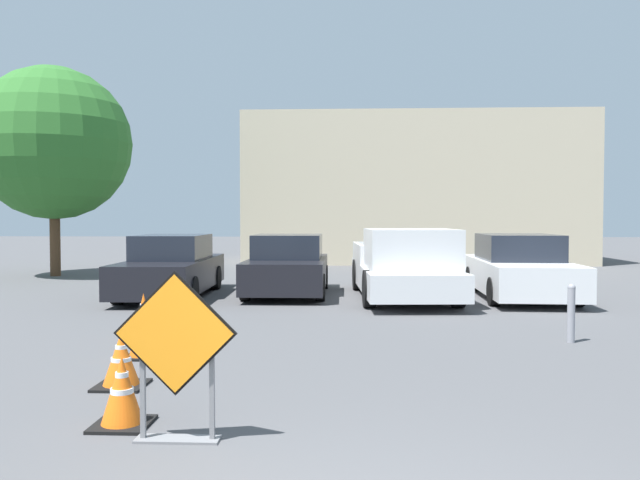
{
  "coord_description": "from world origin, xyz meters",
  "views": [
    {
      "loc": [
        -0.11,
        -2.92,
        1.85
      ],
      "look_at": [
        -0.83,
        12.87,
        1.29
      ],
      "focal_mm": 35.0,
      "sensor_mm": 36.0,
      "label": 1
    }
  ],
  "objects_px": {
    "road_closed_sign": "(176,349)",
    "traffic_cone_second": "(121,361)",
    "traffic_cone_fourth": "(144,317)",
    "parked_car_third": "(519,269)",
    "traffic_cone_third": "(142,331)",
    "bollard_nearest": "(571,311)",
    "parked_car_nearest": "(172,268)",
    "traffic_cone_nearest": "(122,392)",
    "parked_car_second": "(288,267)",
    "pickup_truck": "(404,268)"
  },
  "relations": [
    {
      "from": "road_closed_sign",
      "to": "traffic_cone_second",
      "type": "xyz_separation_m",
      "value": [
        -1.07,
        1.65,
        -0.49
      ]
    },
    {
      "from": "traffic_cone_third",
      "to": "bollard_nearest",
      "type": "distance_m",
      "value": 6.17
    },
    {
      "from": "traffic_cone_third",
      "to": "bollard_nearest",
      "type": "xyz_separation_m",
      "value": [
        6.03,
        1.29,
        0.1
      ]
    },
    {
      "from": "parked_car_third",
      "to": "traffic_cone_nearest",
      "type": "bearing_deg",
      "value": 58.94
    },
    {
      "from": "road_closed_sign",
      "to": "parked_car_second",
      "type": "distance_m",
      "value": 10.0
    },
    {
      "from": "traffic_cone_fourth",
      "to": "pickup_truck",
      "type": "relative_size",
      "value": 0.13
    },
    {
      "from": "traffic_cone_second",
      "to": "parked_car_third",
      "type": "xyz_separation_m",
      "value": [
        6.45,
        7.98,
        0.38
      ]
    },
    {
      "from": "parked_car_nearest",
      "to": "pickup_truck",
      "type": "distance_m",
      "value": 5.47
    },
    {
      "from": "traffic_cone_nearest",
      "to": "traffic_cone_third",
      "type": "distance_m",
      "value": 2.76
    },
    {
      "from": "traffic_cone_fourth",
      "to": "parked_car_nearest",
      "type": "bearing_deg",
      "value": 101.54
    },
    {
      "from": "parked_car_nearest",
      "to": "pickup_truck",
      "type": "relative_size",
      "value": 0.88
    },
    {
      "from": "traffic_cone_fourth",
      "to": "pickup_truck",
      "type": "distance_m",
      "value": 6.49
    },
    {
      "from": "traffic_cone_nearest",
      "to": "parked_car_second",
      "type": "relative_size",
      "value": 0.16
    },
    {
      "from": "pickup_truck",
      "to": "road_closed_sign",
      "type": "bearing_deg",
      "value": 70.16
    },
    {
      "from": "traffic_cone_second",
      "to": "parked_car_nearest",
      "type": "relative_size",
      "value": 0.13
    },
    {
      "from": "traffic_cone_fourth",
      "to": "bollard_nearest",
      "type": "height_order",
      "value": "bollard_nearest"
    },
    {
      "from": "traffic_cone_nearest",
      "to": "pickup_truck",
      "type": "height_order",
      "value": "pickup_truck"
    },
    {
      "from": "traffic_cone_nearest",
      "to": "pickup_truck",
      "type": "bearing_deg",
      "value": 69.35
    },
    {
      "from": "parked_car_second",
      "to": "traffic_cone_third",
      "type": "bearing_deg",
      "value": 79.21
    },
    {
      "from": "road_closed_sign",
      "to": "bollard_nearest",
      "type": "height_order",
      "value": "road_closed_sign"
    },
    {
      "from": "traffic_cone_third",
      "to": "traffic_cone_nearest",
      "type": "bearing_deg",
      "value": -74.96
    },
    {
      "from": "traffic_cone_second",
      "to": "bollard_nearest",
      "type": "xyz_separation_m",
      "value": [
        5.79,
        2.69,
        0.18
      ]
    },
    {
      "from": "traffic_cone_third",
      "to": "pickup_truck",
      "type": "bearing_deg",
      "value": 56.45
    },
    {
      "from": "traffic_cone_second",
      "to": "parked_car_second",
      "type": "xyz_separation_m",
      "value": [
        1.02,
        8.35,
        0.38
      ]
    },
    {
      "from": "pickup_truck",
      "to": "traffic_cone_second",
      "type": "bearing_deg",
      "value": 59.81
    },
    {
      "from": "road_closed_sign",
      "to": "traffic_cone_nearest",
      "type": "distance_m",
      "value": 0.85
    },
    {
      "from": "traffic_cone_third",
      "to": "parked_car_third",
      "type": "height_order",
      "value": "parked_car_third"
    },
    {
      "from": "traffic_cone_second",
      "to": "pickup_truck",
      "type": "xyz_separation_m",
      "value": [
        3.75,
        7.42,
        0.44
      ]
    },
    {
      "from": "road_closed_sign",
      "to": "traffic_cone_fourth",
      "type": "relative_size",
      "value": 2.01
    },
    {
      "from": "pickup_truck",
      "to": "bollard_nearest",
      "type": "height_order",
      "value": "pickup_truck"
    },
    {
      "from": "road_closed_sign",
      "to": "traffic_cone_fourth",
      "type": "xyz_separation_m",
      "value": [
        -1.7,
        4.29,
        -0.43
      ]
    },
    {
      "from": "parked_car_third",
      "to": "parked_car_nearest",
      "type": "bearing_deg",
      "value": 2.47
    },
    {
      "from": "traffic_cone_third",
      "to": "bollard_nearest",
      "type": "relative_size",
      "value": 0.85
    },
    {
      "from": "traffic_cone_nearest",
      "to": "road_closed_sign",
      "type": "bearing_deg",
      "value": -32.65
    },
    {
      "from": "road_closed_sign",
      "to": "traffic_cone_fourth",
      "type": "distance_m",
      "value": 4.64
    },
    {
      "from": "traffic_cone_nearest",
      "to": "parked_car_second",
      "type": "xyz_separation_m",
      "value": [
        0.54,
        9.62,
        0.36
      ]
    },
    {
      "from": "road_closed_sign",
      "to": "parked_car_nearest",
      "type": "bearing_deg",
      "value": 106.21
    },
    {
      "from": "traffic_cone_third",
      "to": "parked_car_nearest",
      "type": "height_order",
      "value": "parked_car_nearest"
    },
    {
      "from": "road_closed_sign",
      "to": "pickup_truck",
      "type": "relative_size",
      "value": 0.26
    },
    {
      "from": "traffic_cone_second",
      "to": "traffic_cone_nearest",
      "type": "bearing_deg",
      "value": -69.34
    },
    {
      "from": "traffic_cone_second",
      "to": "parked_car_third",
      "type": "relative_size",
      "value": 0.13
    },
    {
      "from": "traffic_cone_second",
      "to": "traffic_cone_third",
      "type": "height_order",
      "value": "traffic_cone_third"
    },
    {
      "from": "traffic_cone_nearest",
      "to": "parked_car_nearest",
      "type": "bearing_deg",
      "value": 103.39
    },
    {
      "from": "road_closed_sign",
      "to": "bollard_nearest",
      "type": "xyz_separation_m",
      "value": [
        4.72,
        4.34,
        -0.31
      ]
    },
    {
      "from": "road_closed_sign",
      "to": "parked_car_second",
      "type": "height_order",
      "value": "parked_car_second"
    },
    {
      "from": "traffic_cone_nearest",
      "to": "traffic_cone_third",
      "type": "bearing_deg",
      "value": 105.04
    },
    {
      "from": "traffic_cone_fourth",
      "to": "parked_car_third",
      "type": "relative_size",
      "value": 0.15
    },
    {
      "from": "traffic_cone_second",
      "to": "traffic_cone_fourth",
      "type": "height_order",
      "value": "traffic_cone_fourth"
    },
    {
      "from": "traffic_cone_nearest",
      "to": "traffic_cone_second",
      "type": "xyz_separation_m",
      "value": [
        -0.48,
        1.27,
        -0.02
      ]
    },
    {
      "from": "traffic_cone_fourth",
      "to": "parked_car_third",
      "type": "distance_m",
      "value": 8.87
    }
  ]
}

